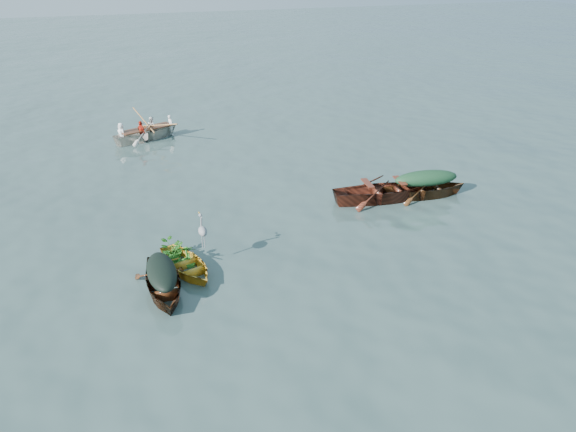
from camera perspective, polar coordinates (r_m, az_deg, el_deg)
name	(u,v)px	position (r m, az deg, el deg)	size (l,w,h in m)	color
ground	(340,269)	(14.49, 5.34, -5.40)	(140.00, 140.00, 0.00)	#3A514E
yellow_dinghy	(187,271)	(14.59, -10.24, -5.52)	(1.19, 2.75, 0.72)	gold
dark_covered_boat	(164,291)	(13.87, -12.50, -7.49)	(1.24, 3.33, 0.81)	#4E2912
green_tarp_boat	(424,197)	(19.19, 13.66, 1.91)	(1.23, 3.95, 0.89)	#532D13
open_wooden_boat	(382,201)	(18.61, 9.57, 1.55)	(1.42, 4.57, 1.08)	maroon
rowed_boat	(148,140)	(25.31, -14.05, 7.54)	(1.25, 4.18, 0.99)	silver
dark_tarp_cover	(161,270)	(13.56, -12.74, -5.33)	(0.68, 1.83, 0.40)	black
green_tarp_cover	(426,177)	(18.93, 13.87, 3.88)	(0.68, 2.17, 0.52)	#1A4027
thwart_benches	(384,185)	(18.39, 9.69, 3.14)	(0.85, 2.29, 0.04)	#501E12
heron	(203,236)	(14.44, -8.63, -2.02)	(0.28, 0.40, 0.92)	gray
dinghy_weeds	(176,240)	(14.72, -11.30, -2.38)	(0.70, 0.90, 0.60)	#2D701D
rowers	(146,120)	(25.07, -14.26, 9.44)	(1.13, 2.92, 0.76)	silver
oars	(147,128)	(25.16, -14.17, 8.67)	(2.60, 0.60, 0.06)	olive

